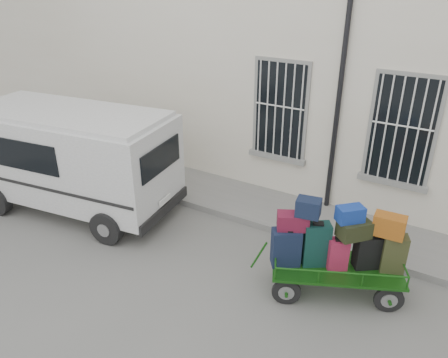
% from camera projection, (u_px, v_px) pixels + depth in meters
% --- Properties ---
extents(ground, '(80.00, 80.00, 0.00)m').
position_uv_depth(ground, '(230.00, 262.00, 8.63)').
color(ground, slate).
rests_on(ground, ground).
extents(building, '(24.00, 5.15, 6.00)m').
position_uv_depth(building, '(335.00, 61.00, 11.55)').
color(building, beige).
rests_on(building, ground).
extents(sidewalk, '(24.00, 1.70, 0.15)m').
position_uv_depth(sidewalk, '(277.00, 210.00, 10.29)').
color(sidewalk, slate).
rests_on(sidewalk, ground).
extents(luggage_cart, '(2.58, 1.82, 1.85)m').
position_uv_depth(luggage_cart, '(336.00, 249.00, 7.42)').
color(luggage_cart, black).
rests_on(luggage_cart, ground).
extents(van, '(5.03, 2.69, 2.42)m').
position_uv_depth(van, '(72.00, 154.00, 9.98)').
color(van, silver).
rests_on(van, ground).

